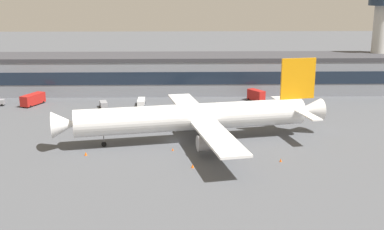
% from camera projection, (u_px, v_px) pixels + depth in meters
% --- Properties ---
extents(ground_plane, '(600.00, 600.00, 0.00)m').
position_uv_depth(ground_plane, '(174.00, 140.00, 109.78)').
color(ground_plane, '#4C4F54').
extents(terminal_building, '(190.48, 18.81, 12.42)m').
position_uv_depth(terminal_building, '(176.00, 73.00, 161.36)').
color(terminal_building, gray).
rests_on(terminal_building, ground_plane).
extents(airliner, '(62.20, 53.33, 18.15)m').
position_uv_depth(airliner, '(196.00, 117.00, 108.52)').
color(airliner, white).
rests_on(airliner, ground_plane).
extents(control_tower, '(9.43, 9.43, 34.34)m').
position_uv_depth(control_tower, '(381.00, 27.00, 162.71)').
color(control_tower, '#B7B7B2').
rests_on(control_tower, ground_plane).
extents(fuel_truck, '(5.77, 8.84, 3.35)m').
position_uv_depth(fuel_truck, '(33.00, 99.00, 142.90)').
color(fuel_truck, red).
rests_on(fuel_truck, ground_plane).
extents(belt_loader, '(2.20, 6.44, 1.95)m').
position_uv_depth(belt_loader, '(141.00, 102.00, 142.66)').
color(belt_loader, white).
rests_on(belt_loader, ground_plane).
extents(follow_me_car, '(3.04, 4.75, 1.85)m').
position_uv_depth(follow_me_car, '(104.00, 104.00, 140.05)').
color(follow_me_car, gray).
rests_on(follow_me_car, ground_plane).
extents(stair_truck, '(5.16, 6.38, 3.55)m').
position_uv_depth(stair_truck, '(256.00, 95.00, 147.94)').
color(stair_truck, red).
rests_on(stair_truck, ground_plane).
extents(traffic_cone_0, '(0.52, 0.52, 0.65)m').
position_uv_depth(traffic_cone_0, '(281.00, 160.00, 96.14)').
color(traffic_cone_0, '#F2590C').
rests_on(traffic_cone_0, ground_plane).
extents(traffic_cone_1, '(0.44, 0.44, 0.56)m').
position_uv_depth(traffic_cone_1, '(173.00, 149.00, 102.83)').
color(traffic_cone_1, '#F2590C').
rests_on(traffic_cone_1, ground_plane).
extents(traffic_cone_2, '(0.59, 0.59, 0.74)m').
position_uv_depth(traffic_cone_2, '(193.00, 166.00, 92.83)').
color(traffic_cone_2, '#F2590C').
rests_on(traffic_cone_2, ground_plane).
extents(traffic_cone_3, '(0.60, 0.60, 0.75)m').
position_uv_depth(traffic_cone_3, '(86.00, 154.00, 99.76)').
color(traffic_cone_3, '#F2590C').
rests_on(traffic_cone_3, ground_plane).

